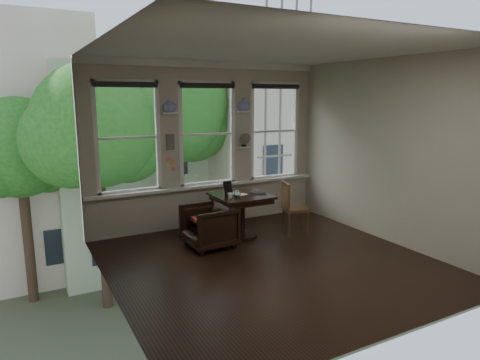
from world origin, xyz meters
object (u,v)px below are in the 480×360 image
table (241,216)px  side_chair_right (296,208)px  laptop (259,193)px  armchair_left (209,226)px  mug (230,196)px

table → side_chair_right: 0.98m
side_chair_right → laptop: side_chair_right is taller
armchair_left → table: bearing=103.1°
armchair_left → mug: (0.41, 0.05, 0.45)m
armchair_left → laptop: (0.97, 0.09, 0.42)m
laptop → mug: 0.57m
side_chair_right → laptop: size_ratio=3.17×
table → mug: 0.52m
mug → side_chair_right: bearing=-6.2°
side_chair_right → table: bearing=91.2°
table → mug: size_ratio=9.93×
table → mug: bearing=-152.0°
table → armchair_left: table is taller
side_chair_right → mug: 1.27m
table → side_chair_right: (0.94, -0.28, 0.09)m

